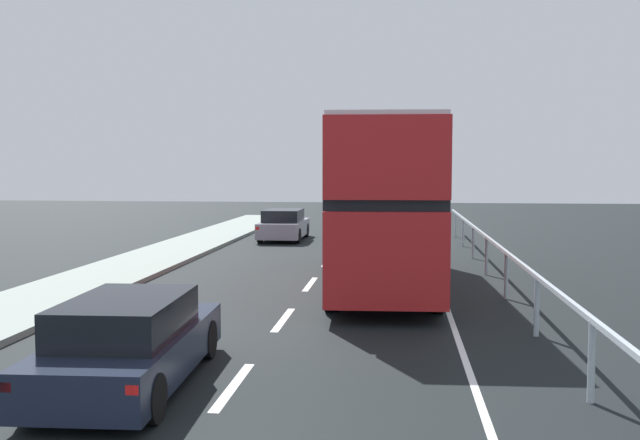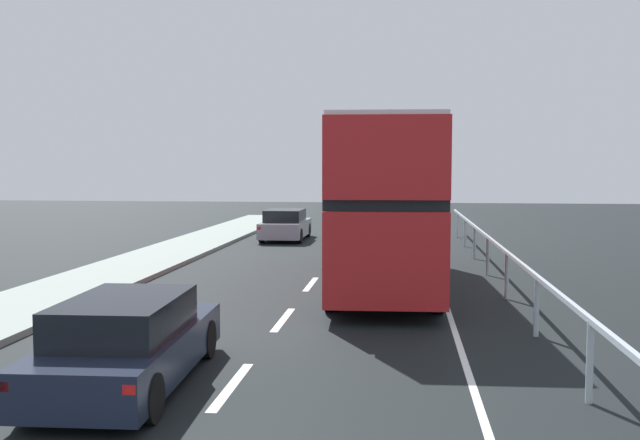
# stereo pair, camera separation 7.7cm
# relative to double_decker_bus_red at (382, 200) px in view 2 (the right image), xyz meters

# --- Properties ---
(lane_paint_markings) EXTENTS (3.68, 46.00, 0.01)m
(lane_paint_markings) POSITION_rel_double_decker_bus_red_xyz_m (0.19, -6.21, -2.33)
(lane_paint_markings) COLOR silver
(lane_paint_markings) RESTS_ON ground
(bridge_side_railing) EXTENTS (0.10, 42.00, 1.19)m
(bridge_side_railing) POSITION_rel_double_decker_bus_red_xyz_m (3.11, -5.65, -1.37)
(bridge_side_railing) COLOR #AAB8C1
(bridge_side_railing) RESTS_ON ground
(double_decker_bus_red) EXTENTS (3.02, 10.75, 4.37)m
(double_decker_bus_red) POSITION_rel_double_decker_bus_red_xyz_m (0.00, 0.00, 0.00)
(double_decker_bus_red) COLOR red
(double_decker_bus_red) RESTS_ON ground
(hatchback_car_near) EXTENTS (1.92, 4.51, 1.35)m
(hatchback_car_near) POSITION_rel_double_decker_bus_red_xyz_m (-3.44, -9.47, -1.69)
(hatchback_car_near) COLOR #171E2F
(hatchback_car_near) RESTS_ON ground
(sedan_car_ahead) EXTENTS (1.85, 4.12, 1.37)m
(sedan_car_ahead) POSITION_rel_double_decker_bus_red_xyz_m (-4.59, 11.44, -1.68)
(sedan_car_ahead) COLOR gray
(sedan_car_ahead) RESTS_ON ground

